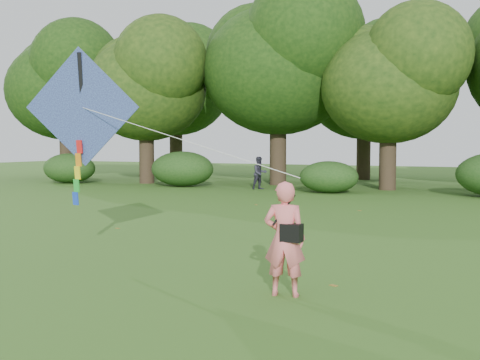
% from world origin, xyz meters
% --- Properties ---
extents(ground, '(100.00, 100.00, 0.00)m').
position_xyz_m(ground, '(0.00, 0.00, 0.00)').
color(ground, '#265114').
rests_on(ground, ground).
extents(man_kite_flyer, '(0.68, 0.52, 1.68)m').
position_xyz_m(man_kite_flyer, '(0.75, -0.64, 0.84)').
color(man_kite_flyer, '#E96D6F').
rests_on(man_kite_flyer, ground).
extents(bystander_left, '(0.93, 0.97, 1.58)m').
position_xyz_m(bystander_left, '(-7.60, 17.65, 0.79)').
color(bystander_left, '#2A2836').
rests_on(bystander_left, ground).
extents(crossbody_bag, '(0.43, 0.20, 0.69)m').
position_xyz_m(crossbody_bag, '(0.87, -0.67, 0.95)').
color(crossbody_bag, black).
rests_on(crossbody_bag, ground).
extents(flying_kite, '(6.15, 1.68, 3.11)m').
position_xyz_m(flying_kite, '(-4.01, 0.64, 2.89)').
color(flying_kite, '#24509F').
rests_on(flying_kite, ground).
extents(tree_line, '(54.70, 15.30, 9.48)m').
position_xyz_m(tree_line, '(1.67, 22.88, 5.60)').
color(tree_line, '#3A2D1E').
rests_on(tree_line, ground).
extents(shrub_band, '(39.15, 3.22, 1.88)m').
position_xyz_m(shrub_band, '(-0.72, 17.60, 0.86)').
color(shrub_band, '#264919').
rests_on(shrub_band, ground).
extents(fallen_leaves, '(11.24, 14.51, 0.01)m').
position_xyz_m(fallen_leaves, '(-0.45, 3.22, 0.01)').
color(fallen_leaves, olive).
rests_on(fallen_leaves, ground).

